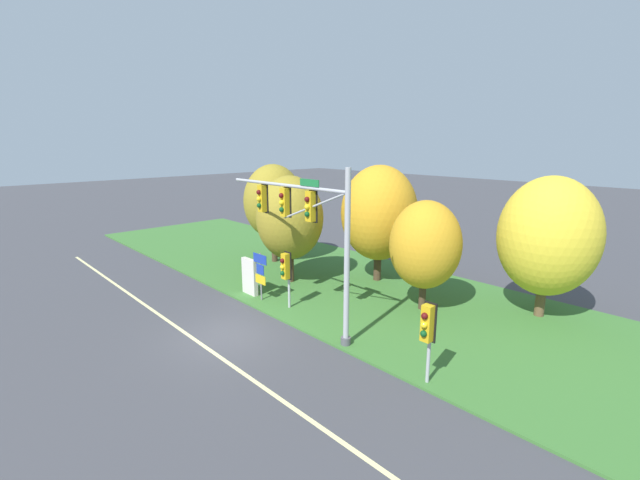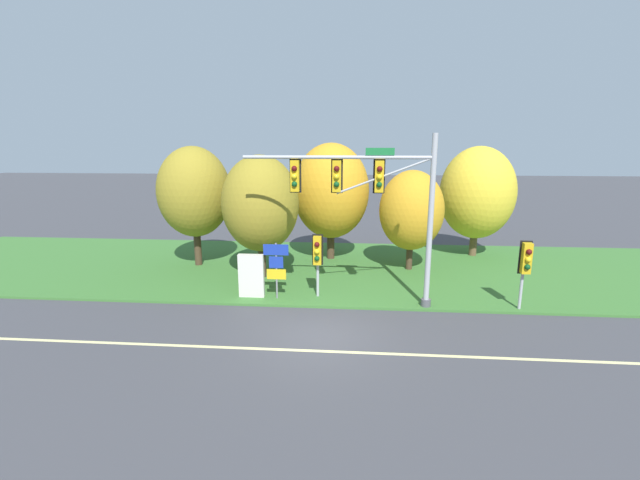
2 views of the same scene
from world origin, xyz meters
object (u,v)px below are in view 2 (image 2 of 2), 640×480
traffic_signal_mast (371,194)px  info_kiosk (251,276)px  tree_nearest_road (194,192)px  tree_left_of_mast (260,204)px  pedestrian_signal_near_kerb (317,254)px  route_sign_post (276,264)px  tree_tall_centre (477,193)px  tree_mid_verge (411,211)px  tree_behind_signpost (331,191)px  pedestrian_signal_further_along (526,262)px

traffic_signal_mast → info_kiosk: size_ratio=4.00×
traffic_signal_mast → tree_nearest_road: size_ratio=1.19×
tree_nearest_road → tree_left_of_mast: 4.41m
pedestrian_signal_near_kerb → traffic_signal_mast: bearing=-16.6°
route_sign_post → tree_tall_centre: size_ratio=0.38×
route_sign_post → info_kiosk: 1.27m
tree_left_of_mast → info_kiosk: bearing=-86.9°
pedestrian_signal_near_kerb → route_sign_post: bearing=-171.8°
traffic_signal_mast → pedestrian_signal_near_kerb: 3.49m
pedestrian_signal_near_kerb → tree_left_of_mast: (-3.01, 2.72, 1.71)m
route_sign_post → tree_mid_verge: size_ratio=0.47×
route_sign_post → tree_left_of_mast: tree_left_of_mast is taller
tree_left_of_mast → pedestrian_signal_near_kerb: bearing=-42.2°
pedestrian_signal_near_kerb → tree_behind_signpost: size_ratio=0.42×
pedestrian_signal_further_along → tree_tall_centre: tree_tall_centre is taller
route_sign_post → info_kiosk: (-1.12, 0.10, -0.59)m
tree_nearest_road → tree_behind_signpost: tree_behind_signpost is taller
tree_mid_verge → route_sign_post: bearing=-141.5°
info_kiosk → pedestrian_signal_further_along: bearing=-3.4°
tree_nearest_road → tree_behind_signpost: bearing=15.1°
traffic_signal_mast → tree_left_of_mast: (-5.20, 3.37, -0.92)m
pedestrian_signal_further_along → tree_nearest_road: tree_nearest_road is taller
pedestrian_signal_further_along → tree_left_of_mast: 11.91m
pedestrian_signal_near_kerb → tree_nearest_road: size_ratio=0.43×
pedestrian_signal_further_along → info_kiosk: bearing=176.6°
traffic_signal_mast → tree_behind_signpost: bearing=105.5°
pedestrian_signal_near_kerb → pedestrian_signal_further_along: bearing=-5.6°
pedestrian_signal_further_along → route_sign_post: pedestrian_signal_further_along is taller
pedestrian_signal_further_along → tree_nearest_road: (-15.23, 5.41, 1.98)m
pedestrian_signal_near_kerb → tree_mid_verge: (4.47, 4.69, 1.18)m
tree_nearest_road → pedestrian_signal_further_along: bearing=-19.5°
tree_left_of_mast → tree_mid_verge: bearing=14.7°
traffic_signal_mast → tree_left_of_mast: bearing=147.0°
pedestrian_signal_further_along → tree_tall_centre: 8.93m
pedestrian_signal_further_along → route_sign_post: bearing=176.8°
pedestrian_signal_further_along → tree_mid_verge: bearing=124.5°
route_sign_post → pedestrian_signal_near_kerb: bearing=8.2°
route_sign_post → tree_behind_signpost: 7.44m
route_sign_post → tree_mid_verge: bearing=38.5°
route_sign_post → tree_behind_signpost: tree_behind_signpost is taller
pedestrian_signal_further_along → tree_behind_signpost: bearing=137.6°
tree_mid_verge → info_kiosk: 9.04m
pedestrian_signal_near_kerb → tree_behind_signpost: tree_behind_signpost is taller
pedestrian_signal_further_along → tree_left_of_mast: size_ratio=0.47×
pedestrian_signal_further_along → tree_behind_signpost: tree_behind_signpost is taller
traffic_signal_mast → pedestrian_signal_near_kerb: (-2.19, 0.65, -2.63)m
tree_behind_signpost → tree_mid_verge: 4.72m
pedestrian_signal_near_kerb → tree_behind_signpost: (0.20, 6.54, 1.93)m
pedestrian_signal_further_along → tree_nearest_road: 16.28m
route_sign_post → pedestrian_signal_further_along: bearing=-3.2°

